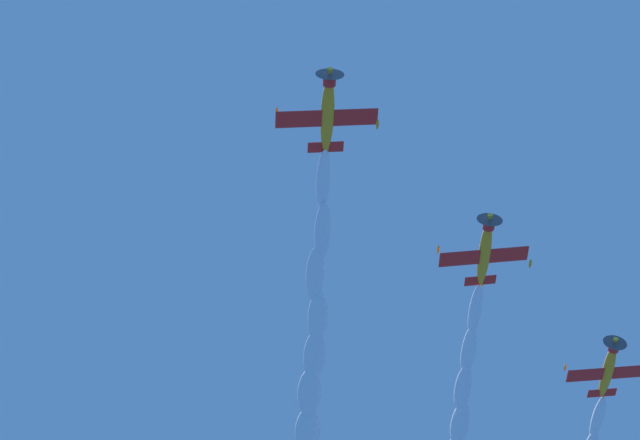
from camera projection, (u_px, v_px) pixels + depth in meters
airplane_lead at (328, 112)px, 79.05m from camera, size 6.71×6.77×2.57m
airplane_left_wingman at (485, 251)px, 87.96m from camera, size 6.70×6.78×2.62m
airplane_right_wingman at (608, 369)px, 96.62m from camera, size 6.73×6.75×2.54m
smoke_trail_lead at (313, 353)px, 90.75m from camera, size 23.53×24.63×2.96m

